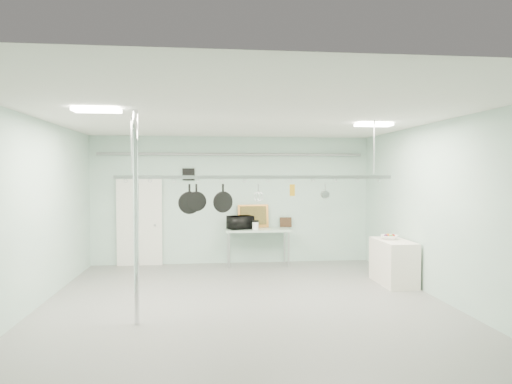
{
  "coord_description": "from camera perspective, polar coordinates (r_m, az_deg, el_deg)",
  "views": [
    {
      "loc": [
        -0.66,
        -7.51,
        2.24
      ],
      "look_at": [
        0.27,
        1.0,
        1.92
      ],
      "focal_mm": 32.0,
      "sensor_mm": 36.0,
      "label": 1
    }
  ],
  "objects": [
    {
      "name": "chrome_pole",
      "position": [
        7.02,
        -14.76,
        -3.15
      ],
      "size": [
        0.08,
        0.08,
        3.2
      ],
      "primitive_type": "cylinder",
      "color": "silver",
      "rests_on": "floor"
    },
    {
      "name": "painting_large",
      "position": [
        11.52,
        -0.35,
        -3.03
      ],
      "size": [
        0.79,
        0.19,
        0.58
      ],
      "primitive_type": "cube",
      "rotation": [
        -0.14,
        0.0,
        0.07
      ],
      "color": "#C27A34",
      "rests_on": "prep_table"
    },
    {
      "name": "grater",
      "position": [
        7.96,
        4.55,
        0.24
      ],
      "size": [
        0.09,
        0.04,
        0.22
      ],
      "primitive_type": null,
      "rotation": [
        0.0,
        0.0,
        0.28
      ],
      "color": "yellow",
      "rests_on": "pot_rack"
    },
    {
      "name": "fruit_bowl",
      "position": [
        9.9,
        16.34,
        -5.45
      ],
      "size": [
        0.48,
        0.48,
        0.09
      ],
      "primitive_type": "imported",
      "rotation": [
        0.0,
        0.0,
        -0.43
      ],
      "color": "white",
      "rests_on": "side_cabinet"
    },
    {
      "name": "light_panel_left",
      "position": [
        6.95,
        -19.27,
        9.64
      ],
      "size": [
        0.65,
        0.3,
        0.05
      ],
      "primitive_type": "cube",
      "color": "white",
      "rests_on": "ceiling"
    },
    {
      "name": "coffee_canister",
      "position": [
        11.07,
        -0.08,
        -4.26
      ],
      "size": [
        0.2,
        0.2,
        0.19
      ],
      "primitive_type": "cylinder",
      "rotation": [
        0.0,
        0.0,
        -0.43
      ],
      "color": "white",
      "rests_on": "prep_table"
    },
    {
      "name": "fruit_cluster",
      "position": [
        9.89,
        16.34,
        -5.22
      ],
      "size": [
        0.24,
        0.24,
        0.09
      ],
      "primitive_type": null,
      "color": "maroon",
      "rests_on": "fruit_bowl"
    },
    {
      "name": "floor",
      "position": [
        7.87,
        -1.21,
        -14.38
      ],
      "size": [
        8.0,
        8.0,
        0.0
      ],
      "primitive_type": "plane",
      "color": "gray",
      "rests_on": "ground"
    },
    {
      "name": "prep_table",
      "position": [
        11.27,
        0.23,
        -5.0
      ],
      "size": [
        1.6,
        0.7,
        0.91
      ],
      "color": "silver",
      "rests_on": "floor"
    },
    {
      "name": "conduit_pipe",
      "position": [
        11.44,
        -2.94,
        4.72
      ],
      "size": [
        6.6,
        0.07,
        0.07
      ],
      "primitive_type": "cylinder",
      "rotation": [
        0.0,
        1.57,
        0.0
      ],
      "color": "gray",
      "rests_on": "back_wall"
    },
    {
      "name": "back_wall",
      "position": [
        11.54,
        -2.95,
        -1.01
      ],
      "size": [
        7.0,
        0.02,
        3.2
      ],
      "primitive_type": "cube",
      "color": "silver",
      "rests_on": "floor"
    },
    {
      "name": "whisk",
      "position": [
        7.87,
        0.31,
        -0.18
      ],
      "size": [
        0.21,
        0.21,
        0.33
      ],
      "primitive_type": null,
      "rotation": [
        0.0,
        0.0,
        -0.3
      ],
      "color": "#B4B3B8",
      "rests_on": "pot_rack"
    },
    {
      "name": "microwave",
      "position": [
        11.23,
        -1.98,
        -3.83
      ],
      "size": [
        0.68,
        0.56,
        0.33
      ],
      "primitive_type": "imported",
      "rotation": [
        0.0,
        0.0,
        3.46
      ],
      "color": "black",
      "rests_on": "prep_table"
    },
    {
      "name": "side_cabinet",
      "position": [
        9.86,
        16.8,
        -8.39
      ],
      "size": [
        0.6,
        1.2,
        0.9
      ],
      "primitive_type": "cube",
      "color": "white",
      "rests_on": "floor"
    },
    {
      "name": "skillet_left",
      "position": [
        7.83,
        -8.31,
        -0.9
      ],
      "size": [
        0.39,
        0.13,
        0.52
      ],
      "primitive_type": null,
      "rotation": [
        0.0,
        0.0,
        0.18
      ],
      "color": "black",
      "rests_on": "pot_rack"
    },
    {
      "name": "skillet_right",
      "position": [
        7.83,
        -4.15,
        -0.78
      ],
      "size": [
        0.36,
        0.19,
        0.49
      ],
      "primitive_type": null,
      "rotation": [
        0.0,
        0.0,
        0.38
      ],
      "color": "black",
      "rests_on": "pot_rack"
    },
    {
      "name": "painting_small",
      "position": [
        11.65,
        3.73,
        -3.79
      ],
      "size": [
        0.3,
        0.09,
        0.25
      ],
      "primitive_type": "cube",
      "rotation": [
        -0.17,
        0.0,
        -0.03
      ],
      "color": "#332012",
      "rests_on": "prep_table"
    },
    {
      "name": "light_panel_right",
      "position": [
        8.72,
        14.49,
        8.15
      ],
      "size": [
        0.65,
        0.3,
        0.05
      ],
      "primitive_type": "cube",
      "color": "white",
      "rests_on": "ceiling"
    },
    {
      "name": "saucepan",
      "position": [
        8.09,
        8.64,
        0.13
      ],
      "size": [
        0.16,
        0.13,
        0.26
      ],
      "primitive_type": null,
      "rotation": [
        0.0,
        0.0,
        0.33
      ],
      "color": "#A4A4A8",
      "rests_on": "pot_rack"
    },
    {
      "name": "skillet_mid",
      "position": [
        7.82,
        -7.47,
        -0.66
      ],
      "size": [
        0.34,
        0.08,
        0.46
      ],
      "primitive_type": null,
      "rotation": [
        0.0,
        0.0,
        0.06
      ],
      "color": "black",
      "rests_on": "pot_rack"
    },
    {
      "name": "ceiling",
      "position": [
        7.6,
        -1.23,
        9.34
      ],
      "size": [
        7.0,
        8.0,
        0.02
      ],
      "primitive_type": "cube",
      "color": "silver",
      "rests_on": "back_wall"
    },
    {
      "name": "pot_rack",
      "position": [
        7.86,
        0.04,
        2.08
      ],
      "size": [
        4.8,
        0.06,
        1.0
      ],
      "color": "#B7B7BC",
      "rests_on": "ceiling"
    },
    {
      "name": "door",
      "position": [
        11.63,
        -14.34,
        -3.77
      ],
      "size": [
        1.1,
        0.1,
        2.2
      ],
      "primitive_type": "cube",
      "color": "silver",
      "rests_on": "floor"
    },
    {
      "name": "wall_vent",
      "position": [
        11.49,
        -8.44,
        2.2
      ],
      "size": [
        0.3,
        0.04,
        0.3
      ],
      "primitive_type": "cube",
      "color": "black",
      "rests_on": "back_wall"
    },
    {
      "name": "right_wall",
      "position": [
        8.61,
        22.63,
        -2.27
      ],
      "size": [
        0.02,
        8.0,
        3.2
      ],
      "primitive_type": "cube",
      "color": "silver",
      "rests_on": "floor"
    }
  ]
}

